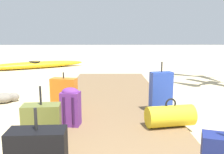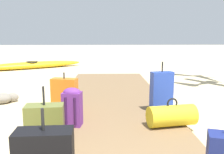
# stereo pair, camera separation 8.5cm
# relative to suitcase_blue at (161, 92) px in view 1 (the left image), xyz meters

# --- Properties ---
(ground_plane) EXTENTS (60.00, 60.00, 0.00)m
(ground_plane) POSITION_rel_suitcase_blue_xyz_m (-0.84, -0.36, -0.42)
(ground_plane) COLOR #D1BA8C
(boardwalk) EXTENTS (2.10, 7.44, 0.08)m
(boardwalk) POSITION_rel_suitcase_blue_xyz_m (-0.84, 0.39, -0.38)
(boardwalk) COLOR brown
(boardwalk) RESTS_ON ground
(suitcase_blue) EXTENTS (0.40, 0.25, 0.86)m
(suitcase_blue) POSITION_rel_suitcase_blue_xyz_m (0.00, 0.00, 0.00)
(suitcase_blue) COLOR #2847B7
(suitcase_blue) RESTS_ON boardwalk
(suitcase_orange) EXTENTS (0.47, 0.29, 0.68)m
(suitcase_orange) POSITION_rel_suitcase_blue_xyz_m (-1.67, 0.05, -0.06)
(suitcase_orange) COLOR orange
(suitcase_orange) RESTS_ON boardwalk
(duffel_bag_yellow) EXTENTS (0.73, 0.43, 0.42)m
(duffel_bag_yellow) POSITION_rel_suitcase_blue_xyz_m (-0.01, -0.71, -0.19)
(duffel_bag_yellow) COLOR gold
(duffel_bag_yellow) RESTS_ON boardwalk
(backpack_purple) EXTENTS (0.29, 0.25, 0.56)m
(backpack_purple) POSITION_rel_suitcase_blue_xyz_m (-1.45, -0.65, -0.05)
(backpack_purple) COLOR #6B2D84
(backpack_purple) RESTS_ON boardwalk
(suitcase_olive) EXTENTS (0.44, 0.25, 0.74)m
(suitcase_olive) POSITION_rel_suitcase_blue_xyz_m (-1.66, -1.40, -0.08)
(suitcase_olive) COLOR olive
(suitcase_olive) RESTS_ON boardwalk
(kayak) EXTENTS (3.99, 2.61, 0.30)m
(kayak) POSITION_rel_suitcase_blue_xyz_m (-3.99, 6.03, -0.28)
(kayak) COLOR gold
(kayak) RESTS_ON ground
(rock_left_near) EXTENTS (0.29, 0.24, 0.19)m
(rock_left_near) POSITION_rel_suitcase_blue_xyz_m (-2.91, 0.95, -0.33)
(rock_left_near) COLOR gray
(rock_left_near) RESTS_ON ground
(rock_left_far) EXTENTS (0.44, 0.41, 0.21)m
(rock_left_far) POSITION_rel_suitcase_blue_xyz_m (-3.07, 0.83, -0.32)
(rock_left_far) COLOR gray
(rock_left_far) RESTS_ON ground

